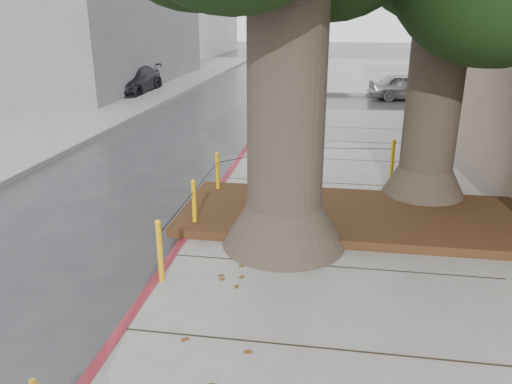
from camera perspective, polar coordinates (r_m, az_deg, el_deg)
ground at (r=6.13m, az=3.32°, el=-18.13°), size 140.00×140.00×0.00m
sidewalk_far at (r=35.47m, az=18.39°, el=12.73°), size 16.00×20.00×0.15m
curb_red at (r=8.55m, az=-8.46°, el=-6.06°), size 0.14×26.00×0.16m
planter_bed at (r=9.43m, az=11.21°, el=-2.69°), size 6.40×2.60×0.16m
bollard_ring at (r=9.80m, az=0.93°, el=1.26°), size 3.79×5.39×0.95m
car_silver at (r=24.59m, az=16.91°, el=11.45°), size 3.65×1.84×1.19m
car_dark at (r=25.89m, az=-13.99°, el=12.26°), size 1.92×4.67×1.35m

